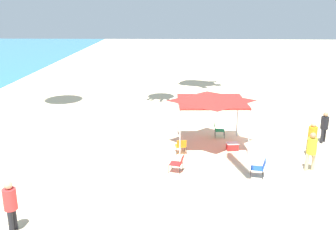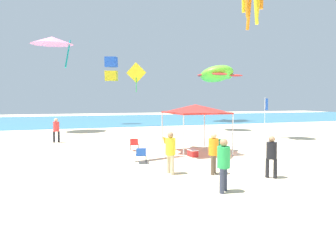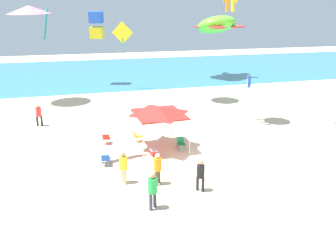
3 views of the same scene
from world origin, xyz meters
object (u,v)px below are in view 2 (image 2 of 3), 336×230
folding_chair_right_of_tent (168,142)px  kite_box_blue (111,69)px  folding_chair_near_cooler (141,154)px  banner_flag (265,112)px  person_by_tent (224,161)px  person_beachcomber (56,128)px  person_near_umbrella (214,150)px  kite_delta_pink (52,41)px  folding_chair_facing_ocean (220,145)px  kite_diamond_yellow (136,74)px  kite_turtle_lime (218,74)px  folding_chair_left_of_tent (134,144)px  cooler_box (193,153)px  person_far_stroller (272,153)px  person_watching_sky (170,149)px  canopy_tent (195,109)px

folding_chair_right_of_tent → kite_box_blue: (-1.03, 21.20, 6.97)m
folding_chair_near_cooler → banner_flag: 16.29m
banner_flag → person_by_tent: 18.37m
person_beachcomber → person_near_umbrella: bearing=-64.0°
person_beachcomber → kite_delta_pink: 11.25m
folding_chair_facing_ocean → kite_diamond_yellow: kite_diamond_yellow is taller
kite_turtle_lime → kite_delta_pink: bearing=169.4°
folding_chair_right_of_tent → banner_flag: size_ratio=0.23×
folding_chair_near_cooler → folding_chair_left_of_tent: bearing=-85.1°
folding_chair_facing_ocean → kite_box_blue: kite_box_blue is taller
cooler_box → person_far_stroller: size_ratio=0.38×
kite_turtle_lime → cooler_box: bearing=-151.5°
person_beachcomber → person_near_umbrella: (7.06, -12.15, -0.02)m
folding_chair_near_cooler → folding_chair_right_of_tent: bearing=-115.5°
person_by_tent → kite_box_blue: 30.68m
person_beachcomber → folding_chair_near_cooler: bearing=-67.6°
folding_chair_facing_ocean → person_watching_sky: bearing=-136.4°
folding_chair_near_cooler → kite_turtle_lime: 31.69m
person_beachcomber → canopy_tent: bearing=-44.9°
folding_chair_left_of_tent → person_watching_sky: size_ratio=0.44×
person_by_tent → person_far_stroller: (2.77, 0.99, -0.08)m
folding_chair_left_of_tent → folding_chair_facing_ocean: same height
folding_chair_facing_ocean → cooler_box: (-2.03, -0.59, -0.27)m
person_by_tent → person_near_umbrella: 2.42m
person_far_stroller → kite_diamond_yellow: kite_diamond_yellow is taller
folding_chair_near_cooler → cooler_box: (3.19, 0.80, -0.27)m
person_watching_sky → kite_box_blue: 27.87m
canopy_tent → folding_chair_facing_ocean: (1.40, -0.52, -2.20)m
kite_delta_pink → folding_chair_near_cooler: bearing=133.9°
person_near_umbrella → kite_box_blue: (-1.00, 27.72, 6.37)m
cooler_box → banner_flag: 13.25m
folding_chair_left_of_tent → folding_chair_facing_ocean: size_ratio=1.00×
kite_delta_pink → person_far_stroller: bearing=141.3°
person_by_tent → folding_chair_facing_ocean: bearing=20.1°
person_beachcomber → kite_turtle_lime: bearing=31.9°
folding_chair_near_cooler → kite_delta_pink: size_ratio=0.15×
kite_turtle_lime → person_far_stroller: bearing=-144.9°
person_far_stroller → kite_box_blue: 29.87m
canopy_tent → kite_box_blue: size_ratio=1.11×
canopy_tent → kite_turtle_lime: (13.94, 23.43, 4.63)m
person_by_tent → person_far_stroller: person_by_tent is taller
person_far_stroller → person_watching_sky: bearing=-163.1°
cooler_box → kite_diamond_yellow: (0.99, 20.38, 6.35)m
person_watching_sky → person_beachcomber: 12.71m
kite_box_blue → kite_turtle_lime: (16.25, 0.65, -0.14)m
person_by_tent → kite_diamond_yellow: bearing=42.3°
folding_chair_near_cooler → kite_delta_pink: 19.71m
folding_chair_right_of_tent → folding_chair_near_cooler: bearing=135.1°
folding_chair_right_of_tent → kite_delta_pink: 17.79m
cooler_box → person_by_tent: 6.36m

